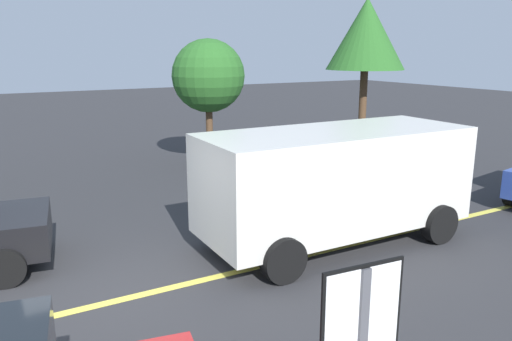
% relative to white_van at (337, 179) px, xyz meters
% --- Properties ---
extents(ground_plane, '(80.00, 80.00, 0.00)m').
position_rel_white_van_xyz_m(ground_plane, '(-4.36, -0.29, -1.27)').
color(ground_plane, '#2D2D30').
extents(lane_marking_centre, '(28.00, 0.16, 0.01)m').
position_rel_white_van_xyz_m(lane_marking_centre, '(-1.36, -0.29, -1.26)').
color(lane_marking_centre, '#E0D14C').
extents(white_van, '(5.23, 2.32, 2.20)m').
position_rel_white_van_xyz_m(white_van, '(0.00, 0.00, 0.00)').
color(white_van, silver).
rests_on(white_van, ground_plane).
extents(tree_left_verge, '(2.68, 2.68, 5.34)m').
position_rel_white_van_xyz_m(tree_left_verge, '(6.08, 6.25, 2.85)').
color(tree_left_verge, '#513823').
rests_on(tree_left_verge, ground_plane).
extents(tree_right_verge, '(2.29, 2.29, 3.98)m').
position_rel_white_van_xyz_m(tree_right_verge, '(0.69, 7.37, 1.56)').
color(tree_right_verge, '#513823').
rests_on(tree_right_verge, ground_plane).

